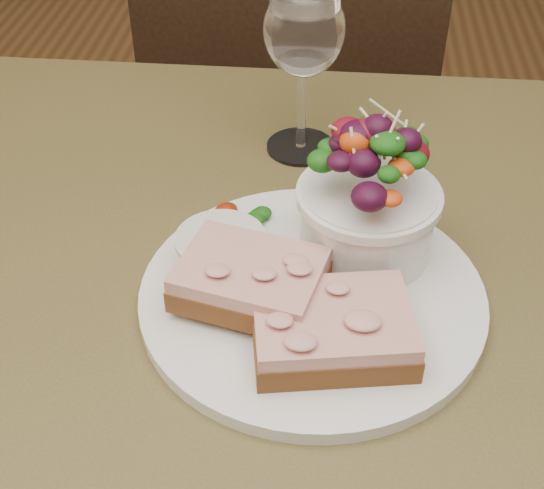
# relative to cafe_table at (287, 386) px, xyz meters

# --- Properties ---
(cafe_table) EXTENTS (0.80, 0.80, 0.75)m
(cafe_table) POSITION_rel_cafe_table_xyz_m (0.00, 0.00, 0.00)
(cafe_table) COLOR #463D1E
(cafe_table) RESTS_ON ground
(chair_far) EXTENTS (0.45, 0.45, 0.90)m
(chair_far) POSITION_rel_cafe_table_xyz_m (-0.03, 0.70, -0.36)
(chair_far) COLOR black
(chair_far) RESTS_ON ground
(dinner_plate) EXTENTS (0.27, 0.27, 0.01)m
(dinner_plate) POSITION_rel_cafe_table_xyz_m (0.02, 0.00, 0.11)
(dinner_plate) COLOR white
(dinner_plate) RESTS_ON cafe_table
(sandwich_front) EXTENTS (0.13, 0.10, 0.03)m
(sandwich_front) POSITION_rel_cafe_table_xyz_m (0.04, -0.05, 0.13)
(sandwich_front) COLOR #4F2815
(sandwich_front) RESTS_ON dinner_plate
(sandwich_back) EXTENTS (0.12, 0.10, 0.03)m
(sandwich_back) POSITION_rel_cafe_table_xyz_m (-0.03, -0.01, 0.14)
(sandwich_back) COLOR #4F2815
(sandwich_back) RESTS_ON dinner_plate
(ramekin) EXTENTS (0.07, 0.07, 0.04)m
(ramekin) POSITION_rel_cafe_table_xyz_m (-0.06, 0.02, 0.13)
(ramekin) COLOR beige
(ramekin) RESTS_ON dinner_plate
(salad_bowl) EXTENTS (0.11, 0.11, 0.13)m
(salad_bowl) POSITION_rel_cafe_table_xyz_m (0.06, 0.06, 0.17)
(salad_bowl) COLOR white
(salad_bowl) RESTS_ON dinner_plate
(garnish) EXTENTS (0.05, 0.04, 0.02)m
(garnish) POSITION_rel_cafe_table_xyz_m (-0.05, 0.09, 0.12)
(garnish) COLOR #0C3C0A
(garnish) RESTS_ON dinner_plate
(wine_glass) EXTENTS (0.08, 0.08, 0.18)m
(wine_glass) POSITION_rel_cafe_table_xyz_m (-0.01, 0.23, 0.22)
(wine_glass) COLOR white
(wine_glass) RESTS_ON cafe_table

